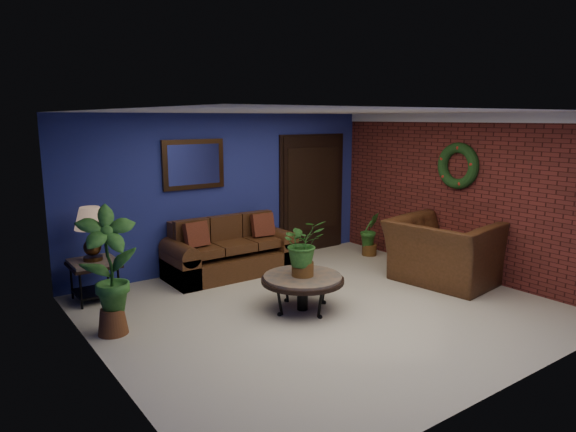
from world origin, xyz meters
TOP-DOWN VIEW (x-y plane):
  - floor at (0.00, 0.00)m, footprint 5.50×5.50m
  - wall_back at (0.00, 2.50)m, footprint 5.50×0.04m
  - wall_left at (-2.75, 0.00)m, footprint 0.04×5.00m
  - wall_right_brick at (2.75, 0.00)m, footprint 0.04×5.00m
  - ceiling at (0.00, 0.00)m, footprint 5.50×5.00m
  - crown_molding at (2.72, 0.00)m, footprint 0.03×5.00m
  - wall_mirror at (-0.60, 2.46)m, footprint 1.02×0.06m
  - closet_door at (1.75, 2.47)m, footprint 1.44×0.06m
  - wreath at (2.69, 0.05)m, footprint 0.16×0.72m
  - sofa at (-0.23, 2.08)m, footprint 2.02×0.87m
  - coffee_table at (-0.24, 0.14)m, footprint 1.06×1.06m
  - end_table at (-2.30, 2.05)m, footprint 0.61×0.61m
  - table_lamp at (-2.30, 2.05)m, footprint 0.42×0.42m
  - side_chair at (0.36, 2.11)m, footprint 0.37×0.37m
  - armchair at (2.15, -0.20)m, footprint 1.47×1.62m
  - coffee_plant at (-0.24, 0.14)m, footprint 0.62×0.57m
  - floor_plant at (2.35, 1.56)m, footprint 0.39×0.34m
  - tall_plant at (-2.45, 0.80)m, footprint 0.72×0.55m

SIDE VIEW (x-z plane):
  - floor at x=0.00m, z-range 0.00..0.00m
  - sofa at x=-0.23m, z-range -0.16..0.75m
  - coffee_table at x=-0.24m, z-range 0.17..0.62m
  - floor_plant at x=2.35m, z-range 0.01..0.79m
  - end_table at x=-2.30m, z-range 0.15..0.71m
  - side_chair at x=0.36m, z-range 0.05..0.88m
  - armchair at x=2.15m, z-range 0.00..0.95m
  - tall_plant at x=-2.45m, z-range 0.06..1.54m
  - coffee_plant at x=-0.24m, z-range 0.49..1.22m
  - table_lamp at x=-2.30m, z-range 0.66..1.36m
  - closet_door at x=1.75m, z-range -0.04..2.14m
  - wall_back at x=0.00m, z-range 0.00..2.50m
  - wall_left at x=-2.75m, z-range 0.00..2.50m
  - wall_right_brick at x=2.75m, z-range 0.00..2.50m
  - wreath at x=2.69m, z-range 1.34..2.06m
  - wall_mirror at x=-0.60m, z-range 1.33..2.10m
  - crown_molding at x=2.72m, z-range 2.36..2.50m
  - ceiling at x=0.00m, z-range 2.49..2.51m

